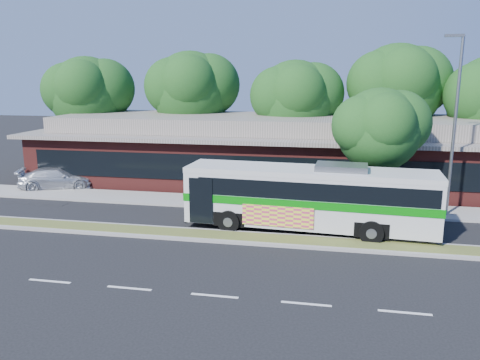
{
  "coord_description": "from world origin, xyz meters",
  "views": [
    {
      "loc": [
        3.5,
        -18.81,
        7.06
      ],
      "look_at": [
        -0.81,
        3.69,
        2.0
      ],
      "focal_mm": 35.0,
      "sensor_mm": 36.0,
      "label": 1
    }
  ],
  "objects_px": {
    "transit_bus": "(310,193)",
    "sedan": "(57,178)",
    "sidewalk_tree": "(385,128)",
    "lamp_post": "(454,121)"
  },
  "relations": [
    {
      "from": "transit_bus",
      "to": "sidewalk_tree",
      "type": "distance_m",
      "value": 5.94
    },
    {
      "from": "transit_bus",
      "to": "sedan",
      "type": "relative_size",
      "value": 2.46
    },
    {
      "from": "lamp_post",
      "to": "sedan",
      "type": "relative_size",
      "value": 1.92
    },
    {
      "from": "lamp_post",
      "to": "transit_bus",
      "type": "bearing_deg",
      "value": -152.17
    },
    {
      "from": "lamp_post",
      "to": "transit_bus",
      "type": "xyz_separation_m",
      "value": [
        -6.83,
        -3.61,
        -3.11
      ]
    },
    {
      "from": "lamp_post",
      "to": "sedan",
      "type": "distance_m",
      "value": 23.59
    },
    {
      "from": "sedan",
      "to": "sidewalk_tree",
      "type": "distance_m",
      "value": 20.3
    },
    {
      "from": "sedan",
      "to": "sidewalk_tree",
      "type": "bearing_deg",
      "value": -115.25
    },
    {
      "from": "transit_bus",
      "to": "sedan",
      "type": "distance_m",
      "value": 17.23
    },
    {
      "from": "sedan",
      "to": "transit_bus",
      "type": "bearing_deg",
      "value": -129.29
    }
  ]
}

